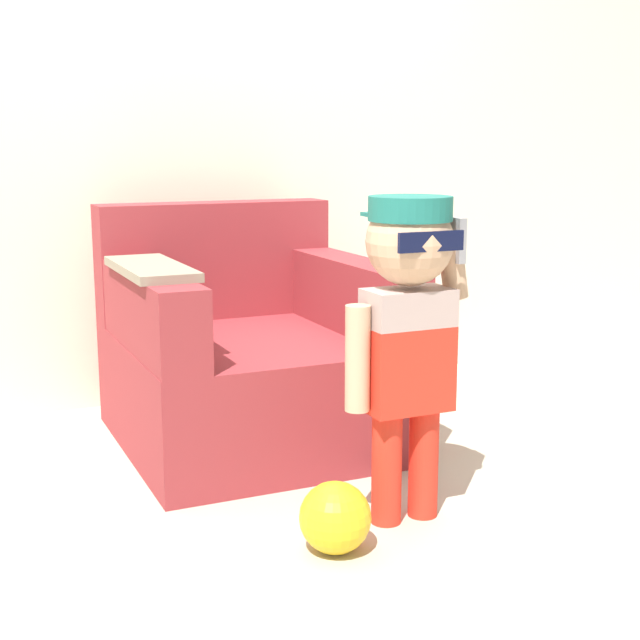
# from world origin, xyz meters

# --- Properties ---
(ground_plane) EXTENTS (10.00, 10.00, 0.00)m
(ground_plane) POSITION_xyz_m (0.00, 0.00, 0.00)
(ground_plane) COLOR #BCB29E
(wall_back) EXTENTS (10.00, 0.05, 2.60)m
(wall_back) POSITION_xyz_m (0.00, 0.83, 1.30)
(wall_back) COLOR beige
(wall_back) RESTS_ON ground_plane
(armchair) EXTENTS (0.97, 1.03, 0.88)m
(armchair) POSITION_xyz_m (0.00, 0.16, 0.32)
(armchair) COLOR maroon
(armchair) RESTS_ON ground_plane
(person_child) EXTENTS (0.40, 0.30, 0.97)m
(person_child) POSITION_xyz_m (0.17, -0.75, 0.65)
(person_child) COLOR red
(person_child) RESTS_ON ground_plane
(side_table) EXTENTS (0.36, 0.36, 0.49)m
(side_table) POSITION_xyz_m (0.73, 0.34, 0.29)
(side_table) COLOR white
(side_table) RESTS_ON ground_plane
(toy_ball) EXTENTS (0.20, 0.20, 0.20)m
(toy_ball) POSITION_xyz_m (-0.11, -0.87, 0.10)
(toy_ball) COLOR yellow
(toy_ball) RESTS_ON ground_plane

